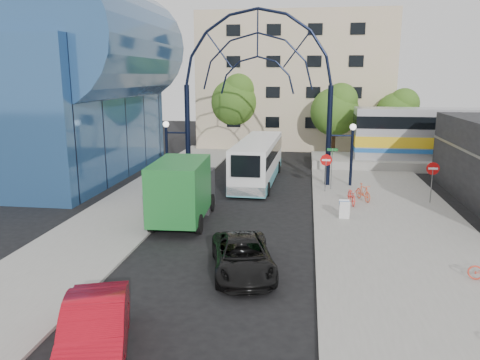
% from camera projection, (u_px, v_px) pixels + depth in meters
% --- Properties ---
extents(ground, '(120.00, 120.00, 0.00)m').
position_uv_depth(ground, '(222.00, 256.00, 20.18)').
color(ground, black).
rests_on(ground, ground).
extents(sidewalk_east, '(8.00, 56.00, 0.12)m').
position_uv_depth(sidewalk_east, '(397.00, 233.00, 22.92)').
color(sidewalk_east, gray).
rests_on(sidewalk_east, ground).
extents(plaza_west, '(5.00, 50.00, 0.12)m').
position_uv_depth(plaza_west, '(129.00, 210.00, 26.86)').
color(plaza_west, gray).
rests_on(plaza_west, ground).
extents(gateway_arch, '(13.64, 0.44, 12.10)m').
position_uv_depth(gateway_arch, '(257.00, 62.00, 31.83)').
color(gateway_arch, black).
rests_on(gateway_arch, ground).
extents(stop_sign, '(0.80, 0.07, 2.50)m').
position_uv_depth(stop_sign, '(326.00, 163.00, 30.67)').
color(stop_sign, slate).
rests_on(stop_sign, sidewalk_east).
extents(do_not_enter_sign, '(0.76, 0.07, 2.48)m').
position_uv_depth(do_not_enter_sign, '(433.00, 173.00, 27.89)').
color(do_not_enter_sign, slate).
rests_on(do_not_enter_sign, sidewalk_east).
extents(street_name_sign, '(0.70, 0.70, 2.80)m').
position_uv_depth(street_name_sign, '(332.00, 160.00, 31.17)').
color(street_name_sign, slate).
rests_on(street_name_sign, sidewalk_east).
extents(sandwich_board, '(0.55, 0.61, 0.99)m').
position_uv_depth(sandwich_board, '(344.00, 207.00, 25.01)').
color(sandwich_board, white).
rests_on(sandwich_board, sidewalk_east).
extents(transit_hall, '(16.50, 18.00, 14.50)m').
position_uv_depth(transit_hall, '(57.00, 88.00, 35.32)').
color(transit_hall, '#2A5081').
rests_on(transit_hall, ground).
extents(apartment_block, '(20.00, 12.10, 14.00)m').
position_uv_depth(apartment_block, '(295.00, 81.00, 52.16)').
color(apartment_block, '#C8B88B').
rests_on(apartment_block, ground).
extents(tree_north_a, '(4.48, 4.48, 7.00)m').
position_uv_depth(tree_north_a, '(336.00, 109.00, 43.37)').
color(tree_north_a, '#382314').
rests_on(tree_north_a, ground).
extents(tree_north_b, '(5.12, 5.12, 8.00)m').
position_uv_depth(tree_north_b, '(236.00, 99.00, 48.47)').
color(tree_north_b, '#382314').
rests_on(tree_north_b, ground).
extents(tree_north_c, '(4.16, 4.16, 6.50)m').
position_uv_depth(tree_north_c, '(399.00, 112.00, 44.55)').
color(tree_north_c, '#382314').
rests_on(tree_north_c, ground).
extents(city_bus, '(2.92, 11.30, 3.08)m').
position_uv_depth(city_bus, '(258.00, 160.00, 34.12)').
color(city_bus, white).
rests_on(city_bus, ground).
extents(green_truck, '(2.88, 6.84, 3.40)m').
position_uv_depth(green_truck, '(184.00, 190.00, 24.86)').
color(green_truck, black).
rests_on(green_truck, ground).
extents(black_suv, '(3.35, 5.33, 1.37)m').
position_uv_depth(black_suv, '(243.00, 256.00, 18.36)').
color(black_suv, black).
rests_on(black_suv, ground).
extents(red_sedan, '(3.21, 5.15, 1.60)m').
position_uv_depth(red_sedan, '(95.00, 331.00, 12.80)').
color(red_sedan, '#AD0A18').
rests_on(red_sedan, ground).
extents(bike_near_a, '(0.87, 1.96, 1.00)m').
position_uv_depth(bike_near_a, '(352.00, 196.00, 27.92)').
color(bike_near_a, '#F33A30').
rests_on(bike_near_a, sidewalk_east).
extents(bike_near_b, '(1.12, 1.79, 1.04)m').
position_uv_depth(bike_near_b, '(363.00, 192.00, 28.63)').
color(bike_near_b, '#F55931').
rests_on(bike_near_b, sidewalk_east).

